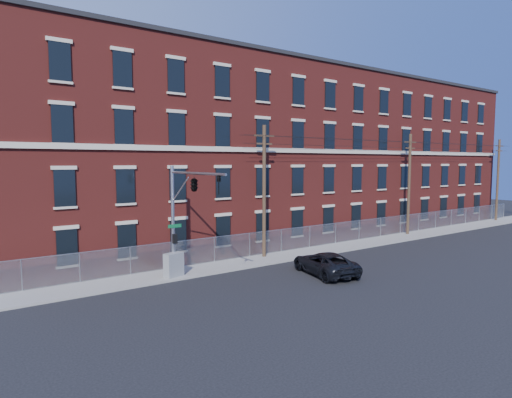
{
  "coord_description": "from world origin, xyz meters",
  "views": [
    {
      "loc": [
        -17.33,
        -20.64,
        7.37
      ],
      "look_at": [
        0.11,
        4.0,
        4.76
      ],
      "focal_mm": 30.23,
      "sensor_mm": 36.0,
      "label": 1
    }
  ],
  "objects_px": {
    "utility_cabinet": "(174,265)",
    "utility_pole_near": "(264,189)",
    "pickup_truck": "(325,263)",
    "traffic_signal_mast": "(189,196)"
  },
  "relations": [
    {
      "from": "utility_pole_near",
      "to": "pickup_truck",
      "type": "distance_m",
      "value": 7.73
    },
    {
      "from": "utility_cabinet",
      "to": "utility_pole_near",
      "type": "bearing_deg",
      "value": -4.78
    },
    {
      "from": "traffic_signal_mast",
      "to": "utility_pole_near",
      "type": "distance_m",
      "value": 8.7
    },
    {
      "from": "pickup_truck",
      "to": "traffic_signal_mast",
      "type": "bearing_deg",
      "value": -6.75
    },
    {
      "from": "utility_pole_near",
      "to": "pickup_truck",
      "type": "height_order",
      "value": "utility_pole_near"
    },
    {
      "from": "traffic_signal_mast",
      "to": "utility_pole_near",
      "type": "xyz_separation_m",
      "value": [
        8.0,
        3.42,
        -0.05
      ]
    },
    {
      "from": "utility_pole_near",
      "to": "pickup_truck",
      "type": "xyz_separation_m",
      "value": [
        0.39,
        -6.19,
        -4.6
      ]
    },
    {
      "from": "traffic_signal_mast",
      "to": "utility_cabinet",
      "type": "bearing_deg",
      "value": 93.69
    },
    {
      "from": "utility_pole_near",
      "to": "utility_cabinet",
      "type": "bearing_deg",
      "value": -170.23
    },
    {
      "from": "pickup_truck",
      "to": "utility_cabinet",
      "type": "relative_size",
      "value": 3.51
    }
  ]
}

